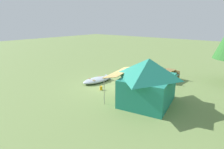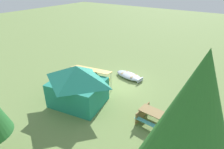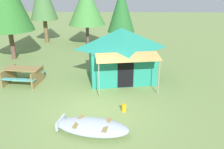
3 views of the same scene
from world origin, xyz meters
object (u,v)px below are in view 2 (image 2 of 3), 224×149
at_px(canvas_cabin_tent, 77,85).
at_px(cooler_box, 179,113).
at_px(picnic_table, 155,117).
at_px(beached_rowboat, 129,76).
at_px(pine_tree_side, 191,131).
at_px(fuel_can, 109,79).

distance_m(canvas_cabin_tent, cooler_box, 6.36).
distance_m(canvas_cabin_tent, picnic_table, 5.01).
relative_size(beached_rowboat, pine_tree_side, 0.42).
bearing_deg(picnic_table, fuel_can, -27.49).
distance_m(beached_rowboat, cooler_box, 5.41).
bearing_deg(fuel_can, cooler_box, 169.99).
bearing_deg(picnic_table, cooler_box, -119.69).
height_order(canvas_cabin_tent, fuel_can, canvas_cabin_tent).
bearing_deg(beached_rowboat, cooler_box, 153.17).
bearing_deg(canvas_cabin_tent, picnic_table, -169.41).
bearing_deg(canvas_cabin_tent, fuel_can, -87.51).
bearing_deg(picnic_table, canvas_cabin_tent, 10.59).
xyz_separation_m(fuel_can, pine_tree_side, (-7.40, 6.80, 3.87)).
relative_size(canvas_cabin_tent, pine_tree_side, 0.67).
distance_m(picnic_table, fuel_can, 5.65).
height_order(beached_rowboat, cooler_box, beached_rowboat).
bearing_deg(pine_tree_side, fuel_can, -42.58).
relative_size(canvas_cabin_tent, picnic_table, 2.25).
bearing_deg(fuel_can, picnic_table, 152.51).
height_order(beached_rowboat, fuel_can, beached_rowboat).
distance_m(beached_rowboat, picnic_table, 5.63).
distance_m(beached_rowboat, canvas_cabin_tent, 5.13).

